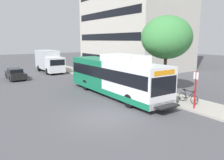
{
  "coord_description": "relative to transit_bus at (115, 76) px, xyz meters",
  "views": [
    {
      "loc": [
        -6.84,
        -11.14,
        4.82
      ],
      "look_at": [
        2.89,
        3.36,
        1.6
      ],
      "focal_mm": 35.09,
      "sensor_mm": 36.0,
      "label": 1
    }
  ],
  "objects": [
    {
      "name": "street_tree_near_stop",
      "position": [
        4.18,
        -1.92,
        3.31
      ],
      "size": [
        4.42,
        4.42,
        6.76
      ],
      "color": "#4C3823",
      "rests_on": "sidewalk_curb"
    },
    {
      "name": "box_truck_background",
      "position": [
        -0.21,
        17.08,
        0.04
      ],
      "size": [
        2.32,
        7.01,
        3.25
      ],
      "color": "silver",
      "rests_on": "ground"
    },
    {
      "name": "transit_bus",
      "position": [
        0.0,
        0.0,
        0.0
      ],
      "size": [
        2.58,
        12.25,
        3.65
      ],
      "color": "white",
      "rests_on": "ground"
    },
    {
      "name": "bicycle_parked",
      "position": [
        3.07,
        -5.36,
        -1.14
      ],
      "size": [
        0.52,
        1.76,
        1.02
      ],
      "color": "black",
      "rests_on": "sidewalk_curb"
    },
    {
      "name": "ground_plane",
      "position": [
        -3.77,
        3.72,
        -1.7
      ],
      "size": [
        120.0,
        120.0,
        0.0
      ],
      "primitive_type": "plane",
      "color": "#4C4C51"
    },
    {
      "name": "parked_car_far_lane",
      "position": [
        -5.66,
        13.45,
        -1.04
      ],
      "size": [
        1.8,
        4.5,
        1.33
      ],
      "color": "black",
      "rests_on": "ground"
    },
    {
      "name": "bus_stop_sign_pole",
      "position": [
        2.18,
        -6.53,
        -0.05
      ],
      "size": [
        0.1,
        0.36,
        2.6
      ],
      "color": "red",
      "rests_on": "sidewalk_curb"
    },
    {
      "name": "sidewalk_curb",
      "position": [
        3.23,
        1.72,
        -1.63
      ],
      "size": [
        3.0,
        56.0,
        0.14
      ],
      "primitive_type": "cube",
      "color": "#A8A399",
      "rests_on": "ground"
    },
    {
      "name": "lattice_comm_tower",
      "position": [
        18.11,
        32.67,
        6.32
      ],
      "size": [
        1.1,
        1.1,
        24.52
      ],
      "color": "#B7B7BC",
      "rests_on": "ground"
    }
  ]
}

